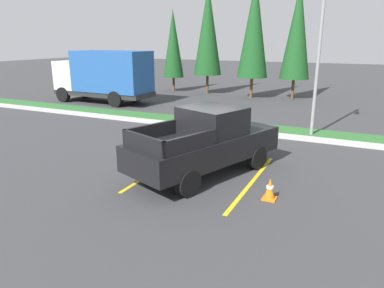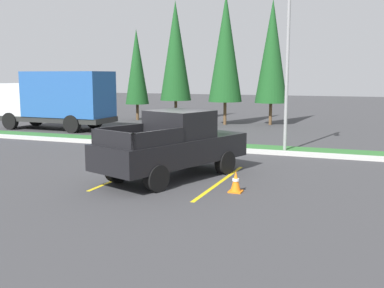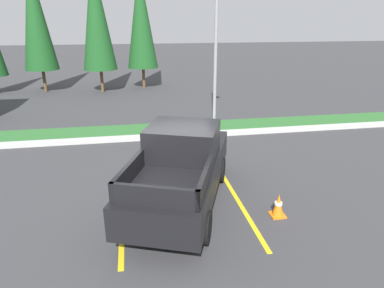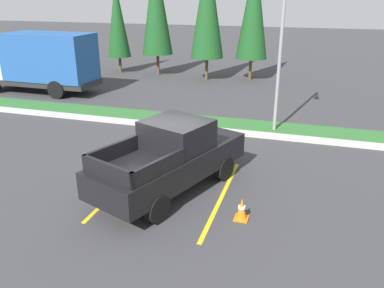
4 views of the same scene
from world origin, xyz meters
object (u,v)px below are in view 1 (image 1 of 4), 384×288
object	(u,v)px
cargo_truck_distant	(104,75)
cypress_tree_center	(254,28)
street_light	(320,39)
traffic_cone	(270,189)
cypress_tree_leftmost	(173,44)
pickup_truck_main	(206,142)
cypress_tree_right_inner	(297,31)
cypress_tree_left_inner	(208,30)

from	to	relation	value
cargo_truck_distant	cypress_tree_center	size ratio (longest dim) A/B	0.82
street_light	cargo_truck_distant	bearing A→B (deg)	166.58
traffic_cone	cypress_tree_leftmost	bearing A→B (deg)	125.01
pickup_truck_main	cypress_tree_right_inner	distance (m)	16.83
cypress_tree_leftmost	traffic_cone	xyz separation A→B (m)	(12.12, -17.30, -3.48)
cypress_tree_left_inner	cypress_tree_right_inner	world-z (taller)	cypress_tree_left_inner
pickup_truck_main	cypress_tree_right_inner	world-z (taller)	cypress_tree_right_inner
cargo_truck_distant	cypress_tree_right_inner	size ratio (longest dim) A/B	0.86
cargo_truck_distant	cypress_tree_right_inner	xyz separation A→B (m)	(11.10, 7.01, 2.83)
cypress_tree_center	cypress_tree_right_inner	size ratio (longest dim) A/B	1.05
pickup_truck_main	traffic_cone	distance (m)	2.63
cypress_tree_leftmost	cypress_tree_center	distance (m)	6.90
cypress_tree_right_inner	cargo_truck_distant	bearing A→B (deg)	-147.72
cypress_tree_right_inner	traffic_cone	size ratio (longest dim) A/B	13.22
cypress_tree_left_inner	cypress_tree_right_inner	size ratio (longest dim) A/B	1.03
traffic_cone	pickup_truck_main	bearing A→B (deg)	155.20
cargo_truck_distant	street_light	bearing A→B (deg)	-13.42
cypress_tree_center	traffic_cone	size ratio (longest dim) A/B	13.83
street_light	cypress_tree_right_inner	xyz separation A→B (m)	(-2.66, 10.30, 0.54)
pickup_truck_main	cypress_tree_leftmost	bearing A→B (deg)	121.19
cypress_tree_left_inner	pickup_truck_main	bearing A→B (deg)	-67.15
cargo_truck_distant	traffic_cone	bearing A→B (deg)	-37.46
cypress_tree_right_inner	traffic_cone	distance (m)	18.20
pickup_truck_main	cargo_truck_distant	xyz separation A→B (m)	(-11.38, 9.41, 0.81)
cargo_truck_distant	traffic_cone	world-z (taller)	cargo_truck_distant
street_light	cypress_tree_center	size ratio (longest dim) A/B	0.86
cypress_tree_left_inner	traffic_cone	world-z (taller)	cypress_tree_left_inner
cypress_tree_center	cargo_truck_distant	bearing A→B (deg)	-143.78
cargo_truck_distant	cypress_tree_leftmost	bearing A→B (deg)	77.26
pickup_truck_main	cargo_truck_distant	distance (m)	14.79
street_light	cypress_tree_right_inner	size ratio (longest dim) A/B	0.90
pickup_truck_main	cypress_tree_leftmost	xyz separation A→B (m)	(-9.84, 16.25, 2.73)
cypress_tree_leftmost	cypress_tree_left_inner	xyz separation A→B (m)	(2.99, -0.01, 1.05)
cargo_truck_distant	cypress_tree_leftmost	distance (m)	7.27
street_light	cypress_tree_right_inner	bearing A→B (deg)	104.49
cargo_truck_distant	cypress_tree_leftmost	size ratio (longest dim) A/B	1.07
cypress_tree_left_inner	cypress_tree_center	distance (m)	3.85
pickup_truck_main	cypress_tree_right_inner	bearing A→B (deg)	90.98
cypress_tree_left_inner	traffic_cone	xyz separation A→B (m)	(9.13, -17.30, -4.53)
cypress_tree_left_inner	cypress_tree_right_inner	xyz separation A→B (m)	(6.56, 0.18, -0.15)
cypress_tree_center	cypress_tree_right_inner	world-z (taller)	cypress_tree_center
pickup_truck_main	cypress_tree_center	distance (m)	16.27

